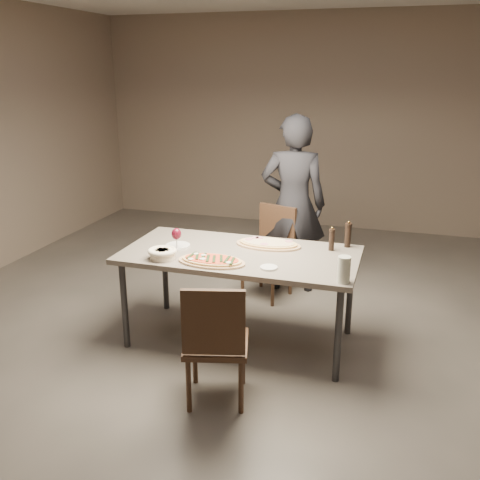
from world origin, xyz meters
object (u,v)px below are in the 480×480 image
(dining_table, at_px, (240,259))
(ham_pizza, at_px, (268,244))
(bread_basket, at_px, (162,253))
(carafe, at_px, (344,269))
(diner, at_px, (293,205))
(chair_near, at_px, (215,338))
(chair_far, at_px, (272,246))
(zucchini_pizza, at_px, (211,261))
(pepper_mill_left, at_px, (332,239))

(dining_table, height_order, ham_pizza, ham_pizza)
(bread_basket, bearing_deg, carafe, -2.70)
(dining_table, distance_m, bread_basket, 0.60)
(diner, bearing_deg, chair_near, 79.64)
(diner, bearing_deg, chair_far, 42.70)
(chair_near, bearing_deg, ham_pizza, 72.11)
(zucchini_pizza, xyz_separation_m, chair_far, (0.14, 1.27, -0.28))
(bread_basket, relative_size, carafe, 1.20)
(dining_table, distance_m, zucchini_pizza, 0.32)
(dining_table, relative_size, chair_near, 2.10)
(pepper_mill_left, relative_size, carafe, 1.06)
(dining_table, height_order, zucchini_pizza, zucchini_pizza)
(zucchini_pizza, relative_size, chair_far, 0.59)
(pepper_mill_left, bearing_deg, chair_near, -115.94)
(pepper_mill_left, relative_size, chair_near, 0.22)
(chair_near, height_order, diner, diner)
(dining_table, height_order, chair_far, chair_far)
(pepper_mill_left, bearing_deg, bread_basket, -154.31)
(bread_basket, height_order, chair_far, chair_far)
(dining_table, xyz_separation_m, ham_pizza, (0.17, 0.22, 0.07))
(dining_table, height_order, bread_basket, bread_basket)
(carafe, bearing_deg, zucchini_pizza, 174.79)
(zucchini_pizza, relative_size, ham_pizza, 0.96)
(pepper_mill_left, bearing_deg, zucchini_pizza, -145.79)
(dining_table, bearing_deg, chair_near, -82.93)
(zucchini_pizza, distance_m, diner, 1.50)
(bread_basket, height_order, carafe, carafe)
(dining_table, relative_size, ham_pizza, 3.43)
(carafe, relative_size, chair_far, 0.21)
(ham_pizza, height_order, chair_near, chair_near)
(ham_pizza, bearing_deg, chair_far, 85.25)
(zucchini_pizza, xyz_separation_m, bread_basket, (-0.38, -0.02, 0.03))
(carafe, height_order, diner, diner)
(zucchini_pizza, relative_size, pepper_mill_left, 2.66)
(zucchini_pizza, height_order, bread_basket, bread_basket)
(ham_pizza, bearing_deg, dining_table, -143.44)
(pepper_mill_left, relative_size, diner, 0.11)
(chair_far, bearing_deg, bread_basket, 85.21)
(bread_basket, relative_size, diner, 0.13)
(pepper_mill_left, distance_m, chair_far, 1.04)
(ham_pizza, relative_size, chair_far, 0.61)
(dining_table, bearing_deg, ham_pizza, 52.90)
(pepper_mill_left, relative_size, chair_far, 0.22)
(pepper_mill_left, height_order, chair_far, pepper_mill_left)
(bread_basket, bearing_deg, dining_table, 30.92)
(zucchini_pizza, distance_m, pepper_mill_left, 0.96)
(carafe, relative_size, chair_near, 0.21)
(bread_basket, relative_size, chair_near, 0.25)
(bread_basket, distance_m, diner, 1.64)
(pepper_mill_left, distance_m, carafe, 0.65)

